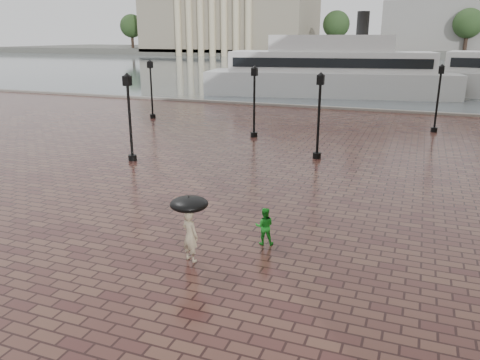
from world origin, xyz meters
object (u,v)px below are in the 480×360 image
object	(u,v)px
child_pedestrian	(264,226)
ferry_near	(329,71)
adult_pedestrian	(190,236)
street_lamps	(258,102)

from	to	relation	value
child_pedestrian	ferry_near	size ratio (longest dim) A/B	0.04
adult_pedestrian	ferry_near	size ratio (longest dim) A/B	0.06
child_pedestrian	ferry_near	bearing A→B (deg)	-99.98
child_pedestrian	ferry_near	xyz separation A→B (m)	(-5.40, 39.07, 2.02)
adult_pedestrian	ferry_near	bearing A→B (deg)	-64.85
adult_pedestrian	child_pedestrian	xyz separation A→B (m)	(1.67, 1.84, -0.17)
street_lamps	ferry_near	size ratio (longest dim) A/B	0.79
street_lamps	child_pedestrian	xyz separation A→B (m)	(5.34, -14.97, -1.72)
child_pedestrian	street_lamps	bearing A→B (deg)	-88.21
adult_pedestrian	child_pedestrian	size ratio (longest dim) A/B	1.28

